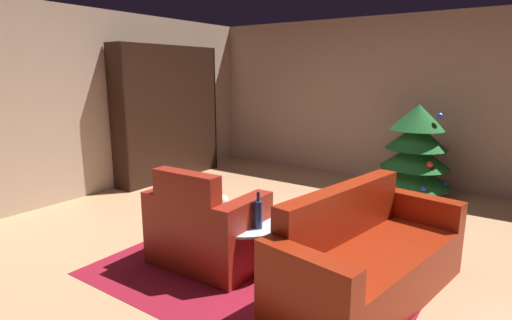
% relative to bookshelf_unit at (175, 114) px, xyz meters
% --- Properties ---
extents(ground_plane, '(7.81, 7.81, 0.00)m').
position_rel_bookshelf_unit_xyz_m(ground_plane, '(2.97, -1.53, -1.02)').
color(ground_plane, tan).
extents(wall_back, '(6.49, 0.06, 2.52)m').
position_rel_bookshelf_unit_xyz_m(wall_back, '(2.97, 1.75, 0.24)').
color(wall_back, tan).
rests_on(wall_back, ground).
extents(wall_left, '(0.06, 6.63, 2.52)m').
position_rel_bookshelf_unit_xyz_m(wall_left, '(-0.25, -1.53, 0.24)').
color(wall_left, tan).
rests_on(wall_left, ground).
extents(area_rug, '(2.61, 2.15, 0.01)m').
position_rel_bookshelf_unit_xyz_m(area_rug, '(2.98, -1.87, -1.02)').
color(area_rug, maroon).
rests_on(area_rug, ground).
extents(bookshelf_unit, '(0.35, 1.92, 2.08)m').
position_rel_bookshelf_unit_xyz_m(bookshelf_unit, '(0.00, 0.00, 0.00)').
color(bookshelf_unit, black).
rests_on(bookshelf_unit, ground).
extents(armchair_red, '(0.97, 0.67, 0.89)m').
position_rel_bookshelf_unit_xyz_m(armchair_red, '(2.52, -2.11, -0.71)').
color(armchair_red, maroon).
rests_on(armchair_red, ground).
extents(couch_red, '(1.01, 1.88, 0.82)m').
position_rel_bookshelf_unit_xyz_m(couch_red, '(3.87, -1.80, -0.74)').
color(couch_red, maroon).
rests_on(couch_red, ground).
extents(coffee_table, '(0.73, 0.73, 0.44)m').
position_rel_bookshelf_unit_xyz_m(coffee_table, '(2.85, -1.96, -0.62)').
color(coffee_table, black).
rests_on(coffee_table, ground).
extents(book_stack_on_table, '(0.22, 0.18, 0.10)m').
position_rel_bookshelf_unit_xyz_m(book_stack_on_table, '(2.89, -1.99, -0.54)').
color(book_stack_on_table, '#395695').
rests_on(book_stack_on_table, coffee_table).
extents(bottle_on_table, '(0.07, 0.07, 0.31)m').
position_rel_bookshelf_unit_xyz_m(bottle_on_table, '(3.03, -2.05, -0.46)').
color(bottle_on_table, navy).
rests_on(bottle_on_table, coffee_table).
extents(decorated_tree, '(0.99, 0.99, 1.27)m').
position_rel_bookshelf_unit_xyz_m(decorated_tree, '(3.50, 1.04, -0.38)').
color(decorated_tree, brown).
rests_on(decorated_tree, ground).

